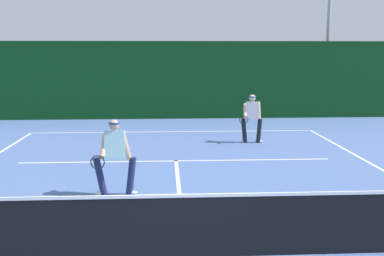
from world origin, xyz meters
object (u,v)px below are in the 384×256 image
(tennis_ball_extra, at_px, (164,227))
(light_pole, at_px, (329,13))
(player_far, at_px, (252,116))
(tennis_ball, at_px, (122,154))
(player_near, at_px, (115,154))

(tennis_ball_extra, height_order, light_pole, light_pole)
(player_far, bearing_deg, light_pole, -116.16)
(tennis_ball, bearing_deg, tennis_ball_extra, -78.03)
(player_far, distance_m, light_pole, 9.92)
(player_near, height_order, light_pole, light_pole)
(tennis_ball_extra, xyz_separation_m, light_pole, (8.11, 15.22, 4.91))
(player_near, relative_size, tennis_ball_extra, 25.41)
(player_far, distance_m, tennis_ball_extra, 8.34)
(light_pole, bearing_deg, tennis_ball, -135.63)
(player_far, bearing_deg, player_near, 62.95)
(light_pole, bearing_deg, player_near, -124.82)
(player_far, relative_size, light_pole, 0.20)
(tennis_ball_extra, bearing_deg, light_pole, 61.94)
(player_near, height_order, player_far, player_near)
(player_far, xyz_separation_m, tennis_ball, (-4.26, -1.71, -0.88))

